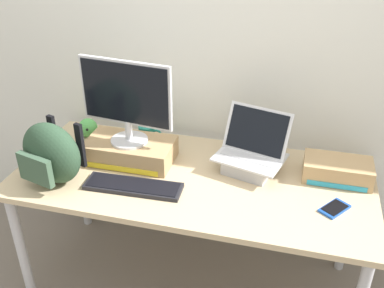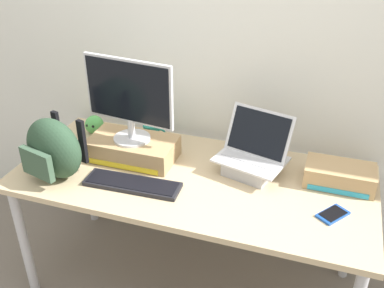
% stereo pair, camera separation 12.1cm
% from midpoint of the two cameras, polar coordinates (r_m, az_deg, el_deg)
% --- Properties ---
extents(ground_plane, '(20.00, 20.00, 0.00)m').
position_cam_midpoint_polar(ground_plane, '(2.66, 1.37, -17.28)').
color(ground_plane, '#70665B').
extents(back_wall, '(7.00, 0.10, 2.60)m').
position_cam_midpoint_polar(back_wall, '(2.38, 5.38, 13.88)').
color(back_wall, silver).
rests_on(back_wall, ground).
extents(desk, '(1.74, 0.78, 0.73)m').
position_cam_midpoint_polar(desk, '(2.22, 1.57, -5.59)').
color(desk, tan).
rests_on(desk, ground).
extents(toner_box_yellow, '(0.45, 0.25, 0.11)m').
position_cam_midpoint_polar(toner_box_yellow, '(2.31, -6.10, -0.60)').
color(toner_box_yellow, tan).
rests_on(toner_box_yellow, desk).
extents(desktop_monitor, '(0.48, 0.19, 0.43)m').
position_cam_midpoint_polar(desktop_monitor, '(2.18, -6.51, 5.85)').
color(desktop_monitor, silver).
rests_on(desktop_monitor, toner_box_yellow).
extents(open_laptop, '(0.37, 0.32, 0.30)m').
position_cam_midpoint_polar(open_laptop, '(2.21, 9.21, -2.15)').
color(open_laptop, '#ADADB2').
rests_on(open_laptop, desk).
extents(external_keyboard, '(0.46, 0.15, 0.02)m').
position_cam_midpoint_polar(external_keyboard, '(2.12, -6.00, -5.13)').
color(external_keyboard, black).
rests_on(external_keyboard, desk).
extents(messenger_backpack, '(0.35, 0.28, 0.30)m').
position_cam_midpoint_polar(messenger_backpack, '(2.19, -15.81, -0.63)').
color(messenger_backpack, '#28422D').
rests_on(messenger_backpack, desk).
extents(coffee_mug, '(0.13, 0.09, 0.10)m').
position_cam_midpoint_polar(coffee_mug, '(2.48, -3.77, 1.49)').
color(coffee_mug, '#1E7F70').
rests_on(coffee_mug, desk).
extents(cell_phone, '(0.15, 0.16, 0.01)m').
position_cam_midpoint_polar(cell_phone, '(2.05, 19.23, -8.53)').
color(cell_phone, '#19479E').
rests_on(cell_phone, desk).
extents(plush_toy, '(0.11, 0.11, 0.11)m').
position_cam_midpoint_polar(plush_toy, '(2.59, -11.09, 2.43)').
color(plush_toy, '#56B256').
rests_on(plush_toy, desk).
extents(toner_box_cyan, '(0.32, 0.18, 0.10)m').
position_cam_midpoint_polar(toner_box_cyan, '(2.23, 19.86, -3.83)').
color(toner_box_cyan, tan).
rests_on(toner_box_cyan, desk).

